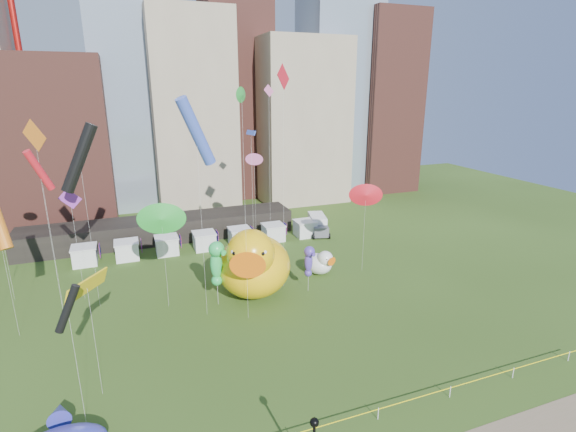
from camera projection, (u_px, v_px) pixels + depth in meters
name	position (u px, v px, depth m)	size (l,w,h in m)	color
skyline	(179.00, 86.00, 76.31)	(101.00, 23.00, 68.00)	brown
pavilion	(162.00, 229.00, 62.83)	(38.00, 6.00, 3.20)	black
vendor_tents	(205.00, 241.00, 59.33)	(33.24, 2.80, 2.40)	white
big_duck	(253.00, 263.00, 45.24)	(10.60, 11.69, 8.16)	yellow
small_duck	(320.00, 263.00, 51.33)	(4.03, 4.45, 3.10)	white
seahorse_green	(216.00, 260.00, 43.01)	(2.08, 2.31, 6.88)	silver
seahorse_purple	(309.00, 259.00, 46.34)	(1.32, 1.58, 5.21)	silver
box_truck	(318.00, 224.00, 65.96)	(3.72, 6.52, 2.61)	white
kite_0	(39.00, 171.00, 36.74)	(2.13, 1.86, 16.53)	silver
kite_1	(254.00, 159.00, 56.33)	(1.47, 0.91, 13.17)	silver
kite_2	(68.00, 309.00, 26.23)	(1.82, 0.81, 10.08)	silver
kite_3	(161.00, 219.00, 41.49)	(3.13, 1.00, 10.82)	silver
kite_5	(251.00, 136.00, 47.26)	(0.71, 1.69, 16.91)	silver
kite_8	(283.00, 84.00, 42.24)	(1.89, 1.68, 23.62)	silver
kite_9	(269.00, 103.00, 52.47)	(1.43, 0.48, 21.74)	silver
kite_10	(80.00, 158.00, 39.76)	(3.88, 1.36, 18.41)	silver
kite_11	(242.00, 97.00, 35.97)	(0.94, 1.12, 21.48)	silver
kite_12	(87.00, 286.00, 29.06)	(2.68, 3.51, 9.24)	silver
kite_13	(196.00, 132.00, 37.46)	(3.73, 2.45, 20.80)	silver
kite_14	(35.00, 139.00, 39.02)	(2.15, 2.03, 18.72)	silver
kite_15	(70.00, 201.00, 42.47)	(2.10, 0.33, 11.98)	silver
kite_16	(366.00, 195.00, 49.99)	(2.51, 1.39, 10.72)	silver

